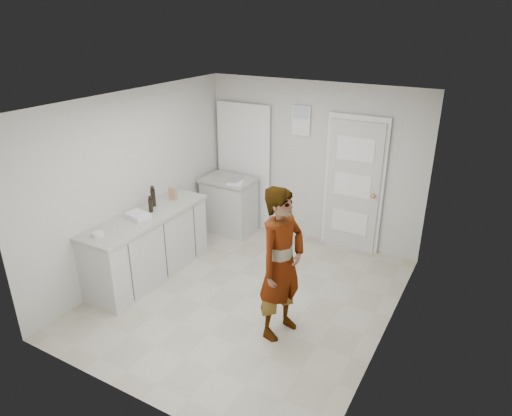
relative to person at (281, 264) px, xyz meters
The scene contains 12 objects.
ground 1.20m from the person, 148.60° to the left, with size 4.00×4.00×0.00m, color #AEA992.
room_shell 2.53m from the person, 109.96° to the left, with size 4.00×4.00×4.00m.
main_counter 2.20m from the person, behind, with size 0.64×1.96×0.93m.
side_counter 2.80m from the person, 134.53° to the left, with size 0.84×0.61×0.93m.
person is the anchor object (origin of this frame).
cake_mix_box 2.30m from the person, 159.19° to the left, with size 0.11×0.05×0.18m, color #A37A51.
spice_jar 2.30m from the person, 158.12° to the left, with size 0.06×0.06×0.09m, color tan.
oil_cruet_a 2.15m from the person, behind, with size 0.06×0.06×0.23m.
oil_cruet_b 2.29m from the person, 167.39° to the left, with size 0.07×0.07×0.30m.
baking_dish 2.16m from the person, behind, with size 0.35×0.27×0.06m.
egg_bowl 2.25m from the person, 165.87° to the right, with size 0.13×0.13×0.05m.
papers 2.56m from the person, 133.03° to the left, with size 0.23×0.30×0.01m, color white.
Camera 1 is at (2.56, -4.31, 3.38)m, focal length 32.00 mm.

